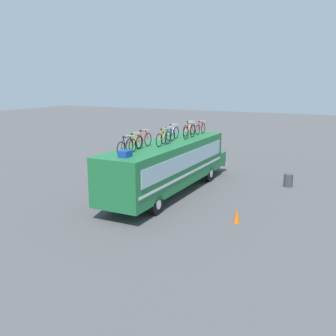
% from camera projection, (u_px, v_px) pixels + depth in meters
% --- Properties ---
extents(ground_plane, '(120.00, 120.00, 0.00)m').
position_uv_depth(ground_plane, '(167.00, 194.00, 22.35)').
color(ground_plane, '#4C4C4F').
extents(bus, '(12.47, 2.59, 2.94)m').
position_uv_depth(bus, '(169.00, 164.00, 22.19)').
color(bus, '#1E6B38').
rests_on(bus, ground).
extents(luggage_bag_1, '(0.55, 0.45, 0.29)m').
position_uv_depth(luggage_bag_1, '(125.00, 154.00, 17.68)').
color(luggage_bag_1, '#193899').
rests_on(luggage_bag_1, bus).
extents(rooftop_bicycle_1, '(1.66, 0.44, 0.89)m').
position_uv_depth(rooftop_bicycle_1, '(127.00, 146.00, 18.29)').
color(rooftop_bicycle_1, black).
rests_on(rooftop_bicycle_1, bus).
extents(rooftop_bicycle_2, '(1.62, 0.44, 0.89)m').
position_uv_depth(rooftop_bicycle_2, '(135.00, 143.00, 19.25)').
color(rooftop_bicycle_2, black).
rests_on(rooftop_bicycle_2, bus).
extents(rooftop_bicycle_3, '(1.69, 0.44, 0.94)m').
position_uv_depth(rooftop_bicycle_3, '(143.00, 140.00, 20.11)').
color(rooftop_bicycle_3, black).
rests_on(rooftop_bicycle_3, bus).
extents(rooftop_bicycle_4, '(1.72, 0.44, 0.94)m').
position_uv_depth(rooftop_bicycle_4, '(164.00, 138.00, 20.74)').
color(rooftop_bicycle_4, black).
rests_on(rooftop_bicycle_4, bus).
extents(rooftop_bicycle_5, '(1.73, 0.44, 0.88)m').
position_uv_depth(rooftop_bicycle_5, '(168.00, 136.00, 21.77)').
color(rooftop_bicycle_5, black).
rests_on(rooftop_bicycle_5, bus).
extents(rooftop_bicycle_6, '(1.67, 0.44, 0.93)m').
position_uv_depth(rooftop_bicycle_6, '(172.00, 133.00, 22.83)').
color(rooftop_bicycle_6, black).
rests_on(rooftop_bicycle_6, bus).
extents(rooftop_bicycle_7, '(1.74, 0.44, 0.97)m').
position_uv_depth(rooftop_bicycle_7, '(189.00, 132.00, 23.36)').
color(rooftop_bicycle_7, black).
rests_on(rooftop_bicycle_7, bus).
extents(rooftop_bicycle_8, '(1.80, 0.44, 0.93)m').
position_uv_depth(rooftop_bicycle_8, '(189.00, 129.00, 24.54)').
color(rooftop_bicycle_8, black).
rests_on(rooftop_bicycle_8, bus).
extents(rooftop_bicycle_9, '(1.61, 0.44, 0.87)m').
position_uv_depth(rooftop_bicycle_9, '(200.00, 128.00, 25.19)').
color(rooftop_bicycle_9, black).
rests_on(rooftop_bicycle_9, bus).
extents(trash_bin, '(0.55, 0.55, 0.79)m').
position_uv_depth(trash_bin, '(288.00, 180.00, 23.76)').
color(trash_bin, '#3F3F47').
rests_on(trash_bin, ground).
extents(traffic_cone, '(0.30, 0.30, 0.67)m').
position_uv_depth(traffic_cone, '(237.00, 216.00, 17.71)').
color(traffic_cone, orange).
rests_on(traffic_cone, ground).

